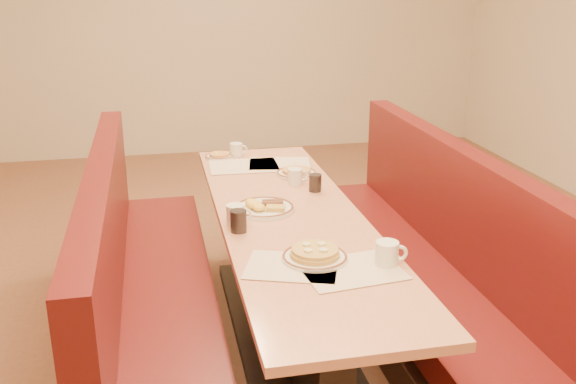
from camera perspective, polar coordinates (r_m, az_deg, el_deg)
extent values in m
plane|color=#9E6647|center=(3.52, 0.20, -13.52)|extent=(8.00, 8.00, 0.00)
cube|color=beige|center=(6.94, -7.04, 14.87)|extent=(6.00, 0.04, 2.80)
cube|color=black|center=(3.50, 0.20, -13.11)|extent=(0.55, 1.88, 0.06)
cube|color=black|center=(3.34, 0.21, -8.38)|extent=(0.15, 1.75, 0.71)
cube|color=#E48B6A|center=(3.18, 0.22, -2.38)|extent=(0.70, 2.50, 0.04)
cube|color=#4C3326|center=(3.40, -11.27, -13.13)|extent=(0.55, 2.50, 0.20)
cube|color=#550E13|center=(3.27, -11.58, -9.11)|extent=(0.55, 2.50, 0.16)
cube|color=#550E13|center=(3.12, -15.98, -3.19)|extent=(0.12, 2.50, 0.60)
cube|color=#4C3326|center=(3.65, 10.82, -10.77)|extent=(0.55, 2.50, 0.20)
cube|color=#550E13|center=(3.52, 11.09, -6.95)|extent=(0.55, 2.50, 0.16)
cube|color=#550E13|center=(3.46, 14.77, -0.87)|extent=(0.12, 2.50, 0.60)
cube|color=#F5DFC0|center=(2.63, 0.35, -6.63)|extent=(0.44, 0.39, 0.00)
cube|color=#F5DFC0|center=(2.61, 5.68, -6.93)|extent=(0.43, 0.34, 0.00)
cube|color=#F5DFC0|center=(3.96, -3.94, 2.33)|extent=(0.43, 0.33, 0.00)
cube|color=#F5DFC0|center=(4.01, -0.76, 2.56)|extent=(0.42, 0.34, 0.00)
cylinder|color=white|center=(2.69, 2.39, -5.87)|extent=(0.28, 0.28, 0.02)
torus|color=brown|center=(2.69, 2.39, -5.70)|extent=(0.27, 0.27, 0.01)
cylinder|color=gold|center=(2.68, 2.40, -5.51)|extent=(0.21, 0.21, 0.02)
cylinder|color=gold|center=(2.68, 2.40, -5.18)|extent=(0.19, 0.19, 0.02)
cylinder|color=beige|center=(2.70, 2.99, -4.63)|extent=(0.04, 0.04, 0.01)
cylinder|color=beige|center=(2.70, 1.66, -4.68)|extent=(0.04, 0.04, 0.01)
cylinder|color=beige|center=(2.64, 1.81, -5.23)|extent=(0.04, 0.04, 0.01)
cylinder|color=beige|center=(2.65, 3.17, -5.18)|extent=(0.04, 0.04, 0.01)
cylinder|color=white|center=(3.23, -2.10, -1.49)|extent=(0.30, 0.30, 0.02)
torus|color=brown|center=(3.23, -2.10, -1.33)|extent=(0.30, 0.30, 0.01)
ellipsoid|color=yellow|center=(3.20, -3.10, -1.10)|extent=(0.08, 0.08, 0.04)
ellipsoid|color=yellow|center=(3.17, -2.59, -1.39)|extent=(0.06, 0.06, 0.04)
ellipsoid|color=yellow|center=(3.25, -3.30, -0.90)|extent=(0.06, 0.06, 0.03)
cylinder|color=brown|center=(3.24, -1.41, -1.01)|extent=(0.11, 0.03, 0.02)
cylinder|color=brown|center=(3.27, -1.37, -0.81)|extent=(0.11, 0.03, 0.02)
cube|color=gold|center=(3.18, -1.11, -1.43)|extent=(0.10, 0.09, 0.02)
cylinder|color=white|center=(3.78, 0.75, 1.63)|extent=(0.24, 0.24, 0.02)
torus|color=brown|center=(3.78, 0.75, 1.76)|extent=(0.24, 0.24, 0.01)
cylinder|color=gold|center=(3.78, 0.75, 1.90)|extent=(0.17, 0.17, 0.02)
ellipsoid|color=yellow|center=(3.79, 0.24, 2.08)|extent=(0.05, 0.05, 0.02)
cylinder|color=white|center=(4.17, -6.10, 3.16)|extent=(0.19, 0.19, 0.01)
torus|color=brown|center=(4.17, -6.10, 3.25)|extent=(0.18, 0.18, 0.01)
cylinder|color=gold|center=(4.17, -6.11, 3.35)|extent=(0.13, 0.13, 0.01)
ellipsoid|color=yellow|center=(4.18, -6.45, 3.47)|extent=(0.04, 0.04, 0.02)
cylinder|color=white|center=(2.66, 8.77, -5.44)|extent=(0.10, 0.10, 0.10)
torus|color=white|center=(2.67, 9.85, -5.39)|extent=(0.07, 0.03, 0.07)
cylinder|color=black|center=(2.64, 8.82, -4.56)|extent=(0.08, 0.08, 0.01)
cylinder|color=white|center=(3.06, -4.69, -1.98)|extent=(0.09, 0.09, 0.09)
torus|color=white|center=(3.05, -3.82, -2.01)|extent=(0.07, 0.03, 0.07)
cylinder|color=black|center=(3.05, -4.71, -1.26)|extent=(0.08, 0.08, 0.01)
cylinder|color=white|center=(3.62, 0.64, 1.39)|extent=(0.08, 0.08, 0.09)
torus|color=white|center=(3.63, 1.31, 1.45)|extent=(0.06, 0.02, 0.06)
cylinder|color=black|center=(3.61, 0.64, 1.97)|extent=(0.07, 0.07, 0.01)
cylinder|color=white|center=(4.17, -4.63, 3.74)|extent=(0.08, 0.08, 0.09)
torus|color=white|center=(4.18, -4.03, 3.77)|extent=(0.06, 0.01, 0.06)
cylinder|color=black|center=(4.16, -4.64, 4.24)|extent=(0.07, 0.07, 0.01)
cylinder|color=black|center=(2.96, -4.42, -2.61)|extent=(0.07, 0.07, 0.10)
cylinder|color=silver|center=(2.96, -4.42, -2.59)|extent=(0.08, 0.08, 0.10)
cylinder|color=black|center=(3.50, 2.43, 0.81)|extent=(0.07, 0.07, 0.09)
cylinder|color=silver|center=(3.50, 2.43, 0.83)|extent=(0.07, 0.07, 0.10)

